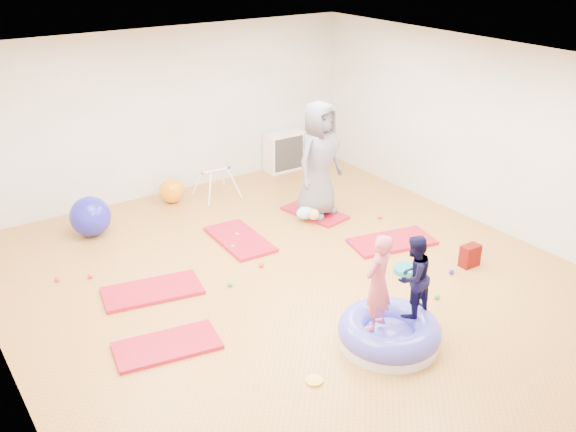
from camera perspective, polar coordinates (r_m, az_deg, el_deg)
room at (r=7.69m, az=1.25°, el=2.63°), size 7.01×8.01×2.81m
gym_mat_front_left at (r=7.34m, az=-10.70°, el=-11.27°), size 1.22×0.76×0.05m
gym_mat_mid_left at (r=8.37m, az=-11.96°, el=-6.53°), size 1.32×0.83×0.05m
gym_mat_center_back at (r=9.51m, az=-4.30°, el=-2.08°), size 0.67×1.26×0.05m
gym_mat_right at (r=9.53m, az=9.22°, el=-2.27°), size 1.33×0.86×0.05m
gym_mat_rear_right at (r=10.37m, az=2.38°, el=0.28°), size 0.73×1.14×0.04m
inflatable_cushion at (r=7.30m, az=8.97°, el=-10.22°), size 1.14×1.14×0.36m
child_pink at (r=6.80m, az=8.03°, el=-5.54°), size 0.47×0.38×1.10m
child_navy at (r=7.13m, az=11.10°, el=-4.96°), size 0.52×0.43×0.96m
adult_caregiver at (r=9.97m, az=2.74°, el=5.06°), size 1.01×0.79×1.83m
infant at (r=10.04m, az=1.83°, el=0.30°), size 0.38×0.38×0.22m
ball_pit_balls at (r=8.90m, az=-1.21°, el=-3.88°), size 4.90×3.16×0.07m
exercise_ball_blue at (r=10.00m, az=-17.16°, el=-0.03°), size 0.61×0.61×0.61m
exercise_ball_orange at (r=10.92m, az=-10.30°, el=2.23°), size 0.42×0.42×0.42m
infant_play_gym at (r=10.95m, az=-6.40°, el=3.29°), size 0.67×0.64×0.51m
cube_shelf at (r=12.19m, az=-0.35°, el=5.77°), size 0.73×0.36×0.73m
balance_disc at (r=8.79m, az=10.39°, el=-4.72°), size 0.32×0.32×0.07m
backpack at (r=9.09m, az=15.87°, el=-3.41°), size 0.27×0.17×0.31m
yellow_toy at (r=6.76m, az=2.34°, el=-14.43°), size 0.18×0.18×0.03m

